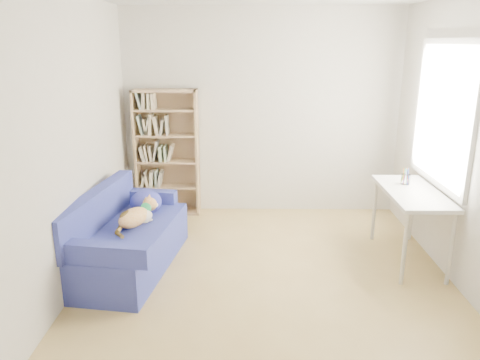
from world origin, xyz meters
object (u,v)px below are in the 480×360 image
bookshelf (167,158)px  pen_cup (406,178)px  desk (412,198)px  sofa (126,238)px

bookshelf → pen_cup: (2.67, -1.14, 0.07)m
desk → pen_cup: 0.27m
desk → pen_cup: pen_cup is taller
desk → pen_cup: (-0.00, 0.23, 0.15)m
bookshelf → sofa: bearing=-96.6°
desk → pen_cup: bearing=90.9°
sofa → desk: (2.85, 0.18, 0.36)m
sofa → bookshelf: size_ratio=1.06×
bookshelf → pen_cup: bookshelf is taller
sofa → pen_cup: bearing=16.2°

